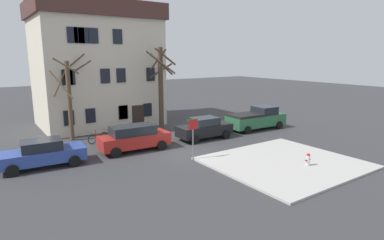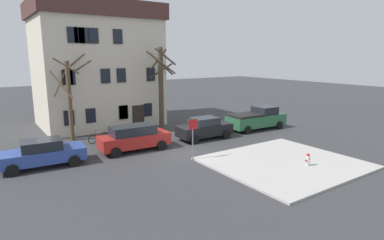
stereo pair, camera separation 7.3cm
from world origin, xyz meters
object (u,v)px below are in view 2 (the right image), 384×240
(car_blue_sedan, at_px, (42,153))
(pickup_truck_green, at_px, (257,119))
(street_sign_pole, at_px, (193,131))
(bicycle_leaning, at_px, (98,138))
(car_red_wagon, at_px, (134,137))
(building_main, at_px, (97,65))
(car_black_sedan, at_px, (205,128))
(fire_hydrant, at_px, (308,159))
(tree_bare_near, at_px, (69,96))
(tree_bare_mid, at_px, (161,84))

(car_blue_sedan, distance_m, pickup_truck_green, 17.59)
(car_blue_sedan, relative_size, street_sign_pole, 1.82)
(pickup_truck_green, relative_size, bicycle_leaning, 3.31)
(car_red_wagon, bearing_deg, bicycle_leaning, 111.92)
(building_main, relative_size, car_blue_sedan, 2.28)
(car_red_wagon, height_order, bicycle_leaning, car_red_wagon)
(car_black_sedan, height_order, bicycle_leaning, car_black_sedan)
(car_red_wagon, xyz_separation_m, fire_hydrant, (6.98, -8.87, -0.42))
(bicycle_leaning, bearing_deg, street_sign_pole, -64.94)
(building_main, height_order, street_sign_pole, building_main)
(tree_bare_near, bearing_deg, car_red_wagon, -62.20)
(car_blue_sedan, height_order, car_black_sedan, car_black_sedan)
(building_main, bearing_deg, tree_bare_near, -128.31)
(building_main, height_order, tree_bare_mid, building_main)
(car_black_sedan, distance_m, pickup_truck_green, 5.90)
(car_red_wagon, distance_m, street_sign_pole, 4.68)
(car_blue_sedan, bearing_deg, building_main, 56.27)
(building_main, bearing_deg, fire_hydrant, -72.45)
(building_main, height_order, bicycle_leaning, building_main)
(tree_bare_mid, xyz_separation_m, street_sign_pole, (-2.63, -8.80, -2.12))
(car_black_sedan, bearing_deg, car_red_wagon, 178.10)
(tree_bare_near, height_order, car_black_sedan, tree_bare_near)
(fire_hydrant, bearing_deg, pickup_truck_green, 61.62)
(car_red_wagon, relative_size, car_black_sedan, 1.09)
(building_main, xyz_separation_m, tree_bare_near, (-3.79, -4.80, -2.10))
(building_main, xyz_separation_m, street_sign_pole, (1.16, -14.21, -3.71))
(car_blue_sedan, relative_size, car_black_sedan, 1.09)
(tree_bare_near, distance_m, car_black_sedan, 10.64)
(bicycle_leaning, bearing_deg, fire_hydrant, -55.82)
(tree_bare_mid, xyz_separation_m, fire_hydrant, (2.23, -13.61, -3.48))
(car_red_wagon, distance_m, fire_hydrant, 11.30)
(fire_hydrant, xyz_separation_m, bicycle_leaning, (-8.38, 12.34, -0.13))
(tree_bare_near, height_order, street_sign_pole, tree_bare_near)
(tree_bare_mid, height_order, street_sign_pole, tree_bare_mid)
(building_main, relative_size, pickup_truck_green, 1.98)
(tree_bare_mid, bearing_deg, pickup_truck_green, -34.10)
(car_black_sedan, relative_size, bicycle_leaning, 2.64)
(car_red_wagon, distance_m, bicycle_leaning, 3.78)
(bicycle_leaning, bearing_deg, car_blue_sedan, -141.72)
(building_main, relative_size, car_red_wagon, 2.27)
(building_main, height_order, pickup_truck_green, building_main)
(tree_bare_mid, xyz_separation_m, pickup_truck_green, (7.02, -4.75, -3.03))
(tree_bare_near, xyz_separation_m, street_sign_pole, (4.95, -9.41, -1.61))
(building_main, relative_size, bicycle_leaning, 6.54)
(building_main, distance_m, pickup_truck_green, 15.53)
(car_black_sedan, xyz_separation_m, street_sign_pole, (-3.74, -3.87, 1.01))
(pickup_truck_green, bearing_deg, car_black_sedan, -178.23)
(tree_bare_near, distance_m, car_red_wagon, 6.57)
(car_blue_sedan, xyz_separation_m, car_black_sedan, (11.69, -0.18, 0.04))
(building_main, distance_m, car_red_wagon, 11.21)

